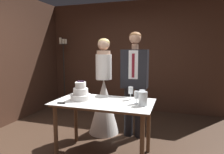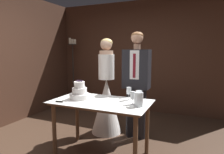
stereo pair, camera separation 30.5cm
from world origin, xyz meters
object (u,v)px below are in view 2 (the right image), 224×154
(hurricane_candle, at_px, (139,100))
(bride, at_px, (106,99))
(wine_glass_middle, at_px, (139,95))
(wine_glass_near, at_px, (133,96))
(cake_knife, at_px, (64,102))
(groom, at_px, (136,80))
(candle_stand, at_px, (73,72))
(tiered_cake, at_px, (79,93))
(wine_glass_far, at_px, (129,91))
(cake_table, at_px, (101,108))

(hurricane_candle, xyz_separation_m, bride, (-0.82, 0.80, -0.25))
(wine_glass_middle, bearing_deg, wine_glass_near, -137.54)
(cake_knife, distance_m, bride, 1.06)
(cake_knife, height_order, groom, groom)
(candle_stand, bearing_deg, tiered_cake, -53.47)
(candle_stand, bearing_deg, cake_knife, -58.20)
(wine_glass_far, relative_size, hurricane_candle, 1.03)
(wine_glass_near, xyz_separation_m, hurricane_candle, (0.09, -0.05, -0.03))
(wine_glass_near, xyz_separation_m, candle_stand, (-2.26, 1.96, 0.02))
(cake_table, relative_size, tiered_cake, 4.68)
(wine_glass_middle, xyz_separation_m, candle_stand, (-2.32, 1.90, 0.02))
(hurricane_candle, bearing_deg, candle_stand, 139.46)
(cake_knife, bearing_deg, bride, 72.13)
(hurricane_candle, distance_m, candle_stand, 3.09)
(wine_glass_far, bearing_deg, hurricane_candle, -49.35)
(cake_table, relative_size, bride, 0.80)
(wine_glass_middle, relative_size, wine_glass_far, 0.96)
(tiered_cake, bearing_deg, bride, 85.15)
(bride, bearing_deg, hurricane_candle, -44.44)
(wine_glass_far, xyz_separation_m, hurricane_candle, (0.21, -0.25, -0.04))
(wine_glass_middle, height_order, groom, groom)
(groom, bearing_deg, candle_stand, 149.88)
(cake_knife, bearing_deg, wine_glass_far, 22.33)
(cake_table, bearing_deg, wine_glass_far, 31.85)
(hurricane_candle, xyz_separation_m, candle_stand, (-2.35, 2.01, 0.05))
(tiered_cake, bearing_deg, wine_glass_middle, 5.38)
(bride, bearing_deg, groom, -0.06)
(cake_table, bearing_deg, wine_glass_middle, 8.02)
(tiered_cake, height_order, wine_glass_near, tiered_cake)
(wine_glass_middle, bearing_deg, bride, 138.86)
(cake_knife, height_order, wine_glass_near, wine_glass_near)
(groom, bearing_deg, bride, 179.94)
(candle_stand, bearing_deg, hurricane_candle, -40.54)
(cake_knife, xyz_separation_m, wine_glass_middle, (0.93, 0.34, 0.11))
(wine_glass_near, height_order, candle_stand, candle_stand)
(cake_table, distance_m, hurricane_candle, 0.58)
(wine_glass_far, distance_m, candle_stand, 2.77)
(wine_glass_near, xyz_separation_m, groom, (-0.18, 0.75, 0.09))
(wine_glass_far, height_order, hurricane_candle, wine_glass_far)
(cake_table, bearing_deg, bride, 109.78)
(wine_glass_near, relative_size, bride, 0.10)
(wine_glass_middle, bearing_deg, cake_knife, -159.94)
(tiered_cake, bearing_deg, wine_glass_far, 17.70)
(cake_knife, bearing_deg, groom, 46.13)
(cake_table, xyz_separation_m, wine_glass_middle, (0.52, 0.07, 0.22))
(candle_stand, bearing_deg, groom, -30.12)
(cake_table, xyz_separation_m, groom, (0.27, 0.76, 0.30))
(groom, bearing_deg, cake_knife, -123.86)
(tiered_cake, distance_m, wine_glass_middle, 0.86)
(cake_table, xyz_separation_m, candle_stand, (-1.81, 1.97, 0.23))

